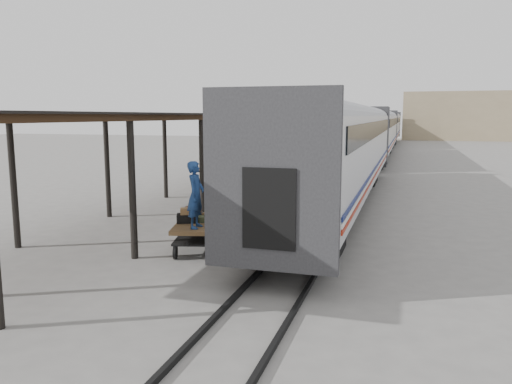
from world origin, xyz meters
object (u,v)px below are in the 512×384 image
at_px(baggage_cart, 198,230).
at_px(pedestrian, 266,173).
at_px(porter, 196,195).
at_px(luggage_tug, 296,164).

distance_m(baggage_cart, pedestrian, 13.31).
relative_size(porter, pedestrian, 1.09).
height_order(baggage_cart, pedestrian, pedestrian).
relative_size(baggage_cart, porter, 1.37).
height_order(baggage_cart, porter, porter).
bearing_deg(luggage_tug, baggage_cart, -79.36).
height_order(porter, pedestrian, porter).
bearing_deg(porter, pedestrian, 3.57).
bearing_deg(porter, baggage_cart, 17.07).
xyz_separation_m(porter, pedestrian, (-1.83, 13.86, -0.94)).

